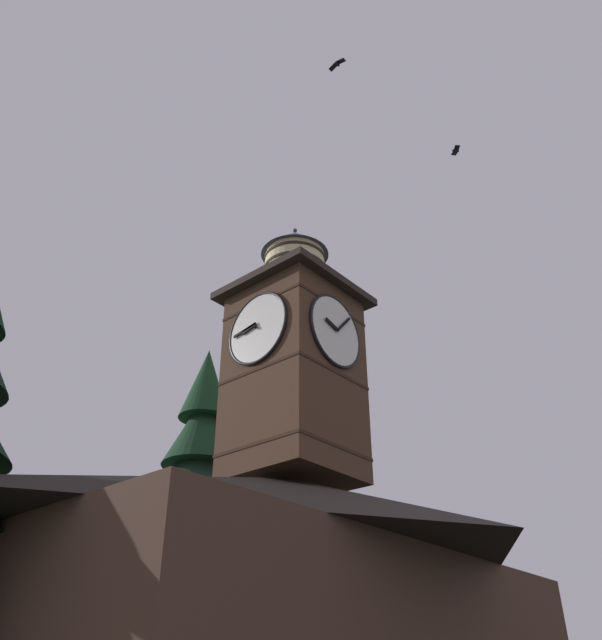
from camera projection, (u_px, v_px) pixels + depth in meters
building_main at (281, 621)px, 16.41m from camera, size 15.39×9.57×7.61m
clock_tower at (294, 359)px, 20.82m from camera, size 4.05×4.05×9.42m
pine_tree_behind at (192, 558)px, 23.00m from camera, size 6.70×6.70×14.91m
moon at (124, 513)px, 47.34m from camera, size 2.12×2.12×2.12m
flying_bird_high at (337, 64)px, 24.05m from camera, size 0.25×0.73×0.14m
flying_bird_low at (456, 151)px, 24.19m from camera, size 0.48×0.50×0.15m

